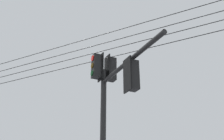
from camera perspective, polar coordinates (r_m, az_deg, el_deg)
signal_mast_assembly at (r=8.92m, az=-0.39°, el=-6.77°), size 2.21×3.65×6.70m
overhead_wire_span at (r=10.78m, az=-5.80°, el=3.88°), size 2.75×19.76×1.44m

